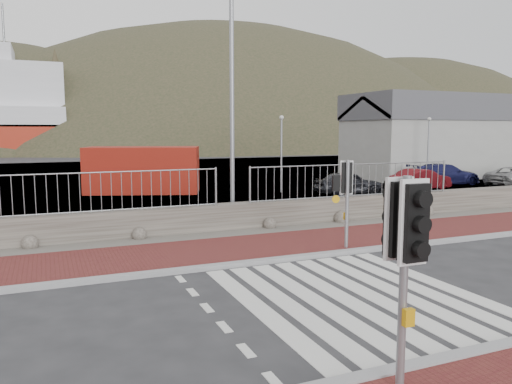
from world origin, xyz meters
name	(u,v)px	position (x,y,z in m)	size (l,w,h in m)	color
ground	(355,296)	(0.00, 0.00, 0.00)	(220.00, 220.00, 0.00)	#28282B
sidewalk_far	(266,247)	(0.00, 4.50, 0.04)	(40.00, 3.00, 0.08)	maroon
kerb_near	(471,354)	(0.00, -3.00, 0.05)	(40.00, 0.25, 0.12)	gray
kerb_far	(289,259)	(0.00, 3.00, 0.05)	(40.00, 0.25, 0.12)	gray
zebra_crossing	(355,296)	(0.00, 0.00, 0.01)	(4.62, 5.60, 0.01)	silver
gravel_strip	(240,234)	(0.00, 6.50, 0.03)	(40.00, 1.50, 0.06)	#59544C
stone_wall	(232,217)	(0.00, 7.30, 0.45)	(40.00, 0.60, 0.90)	#4B453E
railing	(233,177)	(0.00, 7.15, 1.82)	(18.07, 0.07, 1.22)	gray
quay	(133,177)	(0.00, 27.90, 0.00)	(120.00, 40.00, 0.50)	#4C4C4F
water	(91,155)	(0.00, 62.90, 0.00)	(220.00, 50.00, 0.05)	#3F4C54
harbor_building	(433,136)	(20.00, 19.90, 2.93)	(12.20, 6.20, 5.80)	#9E9E99
hills_backdrop	(121,268)	(6.74, 87.90, -23.05)	(254.00, 90.00, 100.00)	#282F1C
traffic_signal_near	(405,238)	(-1.64, -3.40, 2.03)	(0.40, 0.25, 2.80)	gray
traffic_signal_far	(346,185)	(1.95, 3.41, 1.83)	(0.62, 0.37, 2.53)	gray
streetlight	(235,81)	(0.46, 8.16, 5.02)	(1.77, 0.94, 8.91)	gray
shipping_container	(143,170)	(-0.87, 18.73, 1.22)	(5.88, 2.45, 2.45)	maroon
car_a	(349,183)	(8.85, 13.71, 0.61)	(1.43, 3.56, 1.21)	black
car_b	(421,180)	(13.53, 13.60, 0.60)	(1.28, 3.66, 1.21)	#550C11
car_c	(444,174)	(16.86, 15.36, 0.65)	(1.83, 4.50, 1.30)	#161846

